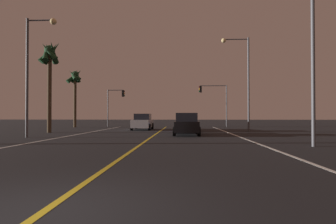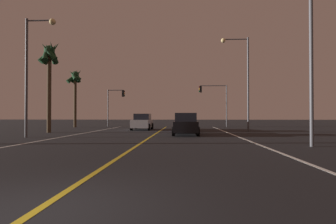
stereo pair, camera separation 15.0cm
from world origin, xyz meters
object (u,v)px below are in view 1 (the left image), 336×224
car_ahead_far (186,123)px  traffic_light_near_left (116,99)px  car_lead_same_lane (186,124)px  palm_tree_left_mid (50,59)px  street_lamp_right_near (301,41)px  street_lamp_right_far (242,72)px  traffic_light_near_right (213,96)px  palm_tree_left_far (75,80)px  street_lamp_left_mid (34,62)px  car_oncoming (143,122)px

car_ahead_far → traffic_light_near_left: bearing=41.8°
car_lead_same_lane → palm_tree_left_mid: 13.41m
traffic_light_near_left → street_lamp_right_near: size_ratio=0.63×
car_ahead_far → street_lamp_right_far: bearing=-91.0°
traffic_light_near_right → street_lamp_right_near: size_ratio=0.70×
palm_tree_left_far → traffic_light_near_left: bearing=28.1°
traffic_light_near_left → street_lamp_right_far: bearing=-35.8°
traffic_light_near_right → street_lamp_right_far: 10.92m
street_lamp_left_mid → palm_tree_left_mid: 5.65m
traffic_light_near_right → palm_tree_left_far: palm_tree_left_far is taller
car_oncoming → car_ahead_far: bearing=63.1°
car_oncoming → palm_tree_left_far: (-9.64, 5.74, 5.24)m
traffic_light_near_right → palm_tree_left_far: size_ratio=0.73×
street_lamp_left_mid → street_lamp_right_far: bearing=27.5°
traffic_light_near_left → street_lamp_left_mid: 19.07m
palm_tree_left_mid → palm_tree_left_far: 11.38m
traffic_light_near_right → street_lamp_right_far: bearing=98.4°
street_lamp_right_near → palm_tree_left_mid: palm_tree_left_mid is taller
car_oncoming → street_lamp_right_far: street_lamp_right_far is taller
car_ahead_far → car_oncoming: bearing=63.1°
car_lead_same_lane → palm_tree_left_far: palm_tree_left_far is taller
street_lamp_left_mid → traffic_light_near_right: bearing=53.0°
car_oncoming → palm_tree_left_mid: bearing=-54.0°
traffic_light_near_left → palm_tree_left_far: (-4.75, -2.54, 2.32)m
car_oncoming → street_lamp_right_near: street_lamp_right_near is taller
street_lamp_right_near → car_lead_same_lane: bearing=-55.1°
car_oncoming → car_ahead_far: same height
car_lead_same_lane → traffic_light_near_left: bearing=30.8°
car_oncoming → car_ahead_far: size_ratio=1.00×
traffic_light_near_left → street_lamp_right_far: 18.40m
car_oncoming → palm_tree_left_far: size_ratio=0.56×
traffic_light_near_right → traffic_light_near_left: bearing=0.0°
car_ahead_far → street_lamp_right_far: size_ratio=0.48×
street_lamp_right_far → palm_tree_left_mid: street_lamp_right_far is taller
traffic_light_near_right → traffic_light_near_left: traffic_light_near_right is taller
street_lamp_right_far → car_ahead_far: bearing=-1.0°
street_lamp_right_far → car_lead_same_lane: bearing=43.4°
car_lead_same_lane → street_lamp_right_far: size_ratio=0.48×
traffic_light_near_left → car_oncoming: bearing=-59.4°
street_lamp_right_near → palm_tree_left_mid: 20.07m
palm_tree_left_mid → palm_tree_left_far: palm_tree_left_mid is taller
traffic_light_near_right → palm_tree_left_mid: (-15.83, -13.69, 2.27)m
car_ahead_far → street_lamp_right_near: 14.71m
car_lead_same_lane → traffic_light_near_left: 18.65m
traffic_light_near_left → palm_tree_left_far: 5.86m
street_lamp_right_near → traffic_light_near_left: bearing=-57.8°
street_lamp_right_far → traffic_light_near_right: bearing=-81.6°
car_lead_same_lane → palm_tree_left_far: (-14.17, 13.29, 5.24)m
street_lamp_right_far → palm_tree_left_mid: bearing=9.7°
street_lamp_right_far → traffic_light_near_left: bearing=-35.8°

